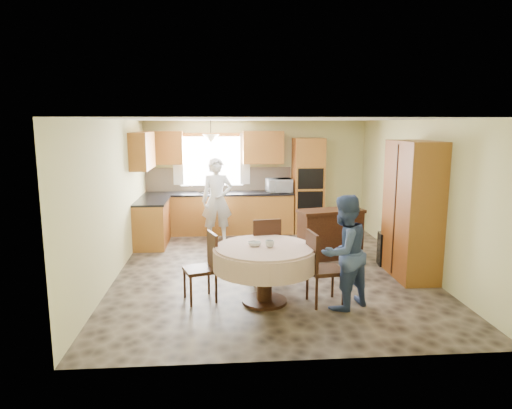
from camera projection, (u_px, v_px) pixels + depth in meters
The scene contains 36 objects.
floor at pixel (270, 270), 7.71m from camera, with size 5.00×6.00×0.01m, color brown.
ceiling at pixel (270, 120), 7.27m from camera, with size 5.00×6.00×0.01m, color white.
wall_back at pixel (256, 176), 10.43m from camera, with size 5.00×0.02×2.50m, color #CECB84.
wall_front at pixel (302, 245), 4.55m from camera, with size 5.00×0.02×2.50m, color #CECB84.
wall_left at pixel (115, 199), 7.30m from camera, with size 0.02×6.00×2.50m, color #CECB84.
wall_right at pixel (417, 195), 7.68m from camera, with size 0.02×6.00×2.50m, color #CECB84.
window at pixel (212, 161), 10.28m from camera, with size 1.40×0.03×1.10m, color white.
curtain_left at pixel (178, 159), 10.16m from camera, with size 0.22×0.02×1.15m, color white.
curtain_right at pixel (245, 159), 10.28m from camera, with size 0.22×0.02×1.15m, color white.
base_cab_back at pixel (219, 214), 10.22m from camera, with size 3.30×0.60×0.88m, color #C18433.
counter_back at pixel (219, 193), 10.14m from camera, with size 3.30×0.64×0.04m, color black.
base_cab_left at pixel (152, 223), 9.23m from camera, with size 0.60×1.20×0.88m, color #C18433.
counter_left at pixel (151, 201), 9.15m from camera, with size 0.64×1.20×0.04m, color black.
backsplash at pixel (219, 179), 10.37m from camera, with size 3.30×0.02×0.55m, color tan.
wall_cab_left at pixel (163, 148), 10.00m from camera, with size 0.85×0.33×0.72m, color #BC6F2F.
wall_cab_right at pixel (263, 147), 10.17m from camera, with size 0.90×0.33×0.72m, color #BC6F2F.
wall_cab_side at pixel (142, 151), 8.96m from camera, with size 0.33×1.20×0.72m, color #BC6F2F.
oven_tower at pixel (308, 185), 10.25m from camera, with size 0.66×0.62×2.12m, color #C18433.
oven_upper at pixel (311, 179), 9.91m from camera, with size 0.56×0.01×0.45m, color black.
oven_lower at pixel (310, 201), 10.00m from camera, with size 0.56×0.01×0.45m, color black.
pendant at pixel (211, 138), 9.71m from camera, with size 0.36×0.36×0.18m, color beige.
sideboard at pixel (330, 235), 8.34m from camera, with size 1.18×0.49×0.84m, color #3B1F10.
space_heater at pixel (391, 249), 7.92m from camera, with size 0.42×0.29×0.57m, color black.
cupboard at pixel (412, 210), 7.22m from camera, with size 0.57×1.14×2.18m, color #C18433.
dining_table at pixel (265, 259), 6.20m from camera, with size 1.40×1.40×0.80m.
chair_left at pixel (205, 263), 6.32m from camera, with size 0.52×0.52×0.95m.
chair_back at pixel (265, 248), 6.95m from camera, with size 0.51×0.51×1.03m.
chair_right at pixel (320, 264), 6.16m from camera, with size 0.50×0.50×1.01m.
framed_picture at pixel (400, 172), 8.31m from camera, with size 0.06×0.52×0.43m.
microwave at pixel (279, 185), 10.16m from camera, with size 0.55×0.38×0.31m, color silver.
person_sink at pixel (217, 200), 9.39m from camera, with size 0.64×0.42×1.75m, color silver.
person_dining at pixel (344, 252), 6.01m from camera, with size 0.75×0.58×1.53m, color #374A78.
bowl_sideboard at pixel (322, 211), 8.24m from camera, with size 0.21×0.21×0.05m, color #B2B2B2.
bottle_sideboard at pixel (353, 205), 8.27m from camera, with size 0.11×0.11×0.27m, color silver.
cup_table at pixel (270, 244), 6.11m from camera, with size 0.12×0.12×0.10m, color #B2B2B2.
bowl_table at pixel (255, 244), 6.18m from camera, with size 0.18×0.18×0.06m, color #B2B2B2.
Camera 1 is at (-0.81, -7.36, 2.44)m, focal length 32.00 mm.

